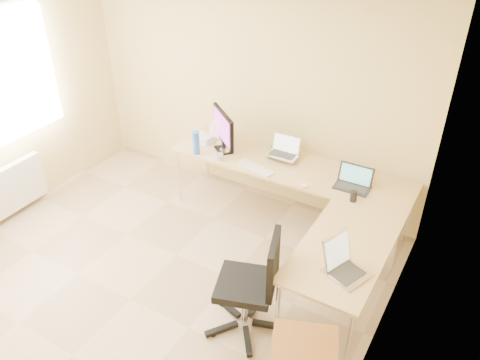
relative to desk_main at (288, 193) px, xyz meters
The scene contains 22 objects.
floor 2.02m from the desk_main, 111.40° to the right, with size 4.50×4.50×0.00m, color tan.
ceiling 2.99m from the desk_main, 111.40° to the right, with size 4.50×4.50×0.00m, color white.
wall_back 1.25m from the desk_main, 151.11° to the left, with size 4.50×4.50×0.00m, color #DEC373.
wall_right 2.49m from the desk_main, 53.38° to the right, with size 4.50×4.50×0.00m, color #DEC373.
desk_main is the anchor object (origin of this frame).
desk_return 1.40m from the desk_main, 45.73° to the right, with size 0.70×1.30×0.73m, color tan.
monitor 0.99m from the desk_main, behind, with size 0.56×0.18×0.48m, color black.
book_stack 0.48m from the desk_main, 136.71° to the left, with size 0.22×0.30×0.05m, color #2B7973.
laptop_center 0.54m from the desk_main, 148.78° to the left, with size 0.33×0.25×0.21m, color silver.
laptop_black 0.87m from the desk_main, ahead, with size 0.35×0.26×0.22m, color black.
keyboard 0.53m from the desk_main, 138.61° to the right, with size 0.43×0.12×0.02m, color silver.
mouse 0.58m from the desk_main, 43.61° to the right, with size 0.09×0.06×0.03m, color white.
mug 0.86m from the desk_main, 156.91° to the right, with size 0.09×0.09×0.08m, color silver.
cd_stack 0.84m from the desk_main, behind, with size 0.13×0.13×0.03m, color silver.
water_bottle 1.16m from the desk_main, 163.77° to the right, with size 0.08×0.08×0.27m, color blue.
papers 1.19m from the desk_main, behind, with size 0.19×0.27×0.01m, color beige.
white_box 1.17m from the desk_main, behind, with size 0.23×0.16×0.08m, color silver.
desk_fan 1.03m from the desk_main, behind, with size 0.22×0.22×0.28m, color white.
black_cup 0.96m from the desk_main, 20.18° to the right, with size 0.06×0.06×0.11m, color black.
laptop_return 1.75m from the desk_main, 49.37° to the right, with size 0.29×0.36×0.24m, color beige.
office_chair 1.61m from the desk_main, 77.46° to the right, with size 0.60×0.60×1.00m, color black.
radiator 3.11m from the desk_main, 152.24° to the right, with size 0.09×0.80×0.55m, color white.
Camera 1 is at (2.53, -2.29, 3.41)m, focal length 36.56 mm.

